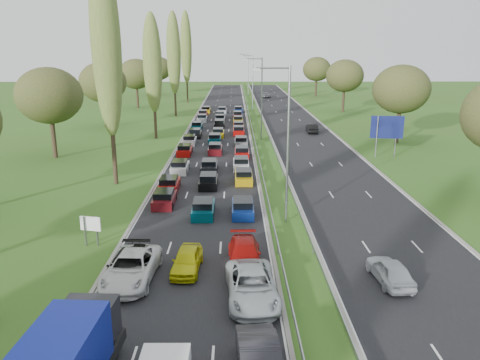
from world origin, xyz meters
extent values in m
plane|color=#35551A|center=(4.50, 80.00, 0.00)|extent=(260.00, 260.00, 0.00)
cube|color=black|center=(-2.25, 82.50, 0.00)|extent=(10.50, 215.00, 0.04)
cube|color=black|center=(11.25, 82.50, 0.00)|extent=(10.50, 215.00, 0.04)
cube|color=gray|center=(3.35, 82.50, 0.55)|extent=(0.06, 215.00, 0.32)
cube|color=gray|center=(5.65, 82.50, 0.55)|extent=(0.06, 215.00, 0.32)
cylinder|color=gray|center=(4.50, 43.00, 6.00)|extent=(0.18, 0.18, 12.00)
cylinder|color=gray|center=(4.50, 78.00, 6.00)|extent=(0.18, 0.18, 12.00)
cylinder|color=gray|center=(4.50, 113.00, 6.00)|extent=(0.18, 0.18, 12.00)
cylinder|color=gray|center=(4.50, 148.00, 6.00)|extent=(0.18, 0.18, 12.00)
cylinder|color=#2D2116|center=(-11.50, 54.00, 3.96)|extent=(0.44, 0.44, 7.92)
ellipsoid|color=#587130|center=(-11.50, 54.00, 13.64)|extent=(2.80, 2.80, 17.60)
cylinder|color=#2D2116|center=(-11.50, 79.00, 3.24)|extent=(0.44, 0.44, 6.48)
ellipsoid|color=#587130|center=(-11.50, 79.00, 11.16)|extent=(2.80, 2.80, 14.40)
cylinder|color=#2D2116|center=(-11.50, 104.00, 3.60)|extent=(0.44, 0.44, 7.20)
ellipsoid|color=#587130|center=(-11.50, 104.00, 12.40)|extent=(2.80, 2.80, 16.00)
cylinder|color=#2D2116|center=(-11.50, 129.00, 3.96)|extent=(0.44, 0.44, 7.92)
ellipsoid|color=#587130|center=(-11.50, 129.00, 13.64)|extent=(2.80, 2.80, 17.60)
cylinder|color=#2D2116|center=(-22.00, 66.00, 2.42)|extent=(0.56, 0.56, 4.84)
ellipsoid|color=#38471E|center=(-22.00, 66.00, 7.70)|extent=(8.00, 8.00, 6.80)
cylinder|color=#2D2116|center=(-22.00, 90.00, 2.42)|extent=(0.56, 0.56, 4.84)
ellipsoid|color=#38471E|center=(-22.00, 90.00, 7.70)|extent=(8.00, 8.00, 6.80)
cylinder|color=#2D2116|center=(-22.00, 118.00, 2.42)|extent=(0.56, 0.56, 4.84)
ellipsoid|color=#38471E|center=(-22.00, 118.00, 7.70)|extent=(8.00, 8.00, 6.80)
cylinder|color=#2D2116|center=(-22.00, 150.00, 2.42)|extent=(0.56, 0.56, 4.84)
ellipsoid|color=#38471E|center=(-22.00, 150.00, 7.70)|extent=(8.00, 8.00, 6.80)
cylinder|color=#2D2116|center=(24.00, 75.00, 2.42)|extent=(0.56, 0.56, 4.84)
ellipsoid|color=#38471E|center=(24.00, 75.00, 7.70)|extent=(8.00, 8.00, 6.80)
cylinder|color=#2D2116|center=(24.00, 110.00, 2.42)|extent=(0.56, 0.56, 4.84)
ellipsoid|color=#38471E|center=(24.00, 110.00, 7.70)|extent=(8.00, 8.00, 6.80)
cylinder|color=#2D2116|center=(24.00, 145.00, 2.42)|extent=(0.56, 0.56, 4.84)
ellipsoid|color=#38471E|center=(24.00, 145.00, 7.70)|extent=(8.00, 8.00, 6.80)
cube|color=#590F14|center=(-5.63, 47.20, 0.44)|extent=(1.75, 4.00, 0.80)
cube|color=#A50C0A|center=(-5.81, 51.60, 0.44)|extent=(1.75, 4.00, 0.80)
cube|color=silver|center=(-5.57, 58.57, 0.44)|extent=(1.75, 4.00, 0.80)
cube|color=#A50C0A|center=(-5.95, 67.49, 0.44)|extent=(1.75, 4.00, 0.80)
cube|color=silver|center=(-5.94, 74.30, 0.44)|extent=(1.75, 4.00, 0.80)
cube|color=black|center=(-5.55, 79.93, 0.44)|extent=(1.75, 4.00, 0.80)
cube|color=#053F4C|center=(-5.90, 87.15, 0.44)|extent=(1.75, 4.00, 0.80)
cube|color=#B2B7BC|center=(-5.60, 96.36, 0.44)|extent=(1.75, 4.00, 0.80)
cube|color=#A50C0A|center=(-5.89, 102.87, 0.44)|extent=(1.75, 4.00, 0.80)
cube|color=#BF990C|center=(-5.60, 109.04, 0.44)|extent=(1.75, 4.00, 0.80)
cube|color=#053F4C|center=(-2.08, 44.58, 0.44)|extent=(1.75, 4.00, 0.80)
cube|color=black|center=(-2.10, 52.81, 0.44)|extent=(1.75, 4.00, 0.80)
cube|color=black|center=(-2.33, 58.87, 0.44)|extent=(1.75, 4.00, 0.80)
cube|color=#590F14|center=(-2.05, 68.26, 0.44)|extent=(1.75, 4.00, 0.80)
cube|color=#053F4C|center=(-2.39, 75.38, 0.44)|extent=(1.75, 4.00, 0.80)
cube|color=#BF990C|center=(-2.06, 80.32, 0.44)|extent=(1.75, 4.00, 0.80)
cube|color=black|center=(-2.16, 89.24, 0.44)|extent=(1.75, 4.00, 0.80)
cube|color=#B2B7BC|center=(-2.22, 96.04, 0.44)|extent=(1.75, 4.00, 0.80)
cube|color=black|center=(-2.37, 100.59, 0.44)|extent=(1.75, 4.00, 0.80)
cube|color=#B2B7BC|center=(-2.15, 108.20, 0.44)|extent=(1.75, 4.00, 0.80)
cube|color=navy|center=(1.13, 44.72, 0.44)|extent=(1.75, 4.00, 0.80)
cube|color=#BF990C|center=(1.40, 54.46, 0.44)|extent=(1.75, 4.00, 0.80)
cube|color=silver|center=(1.20, 60.03, 0.44)|extent=(1.75, 4.00, 0.80)
cube|color=#A50C0A|center=(1.38, 66.09, 0.44)|extent=(1.75, 4.00, 0.80)
cube|color=slate|center=(1.38, 73.01, 0.44)|extent=(1.75, 4.00, 0.80)
cube|color=#A50C0A|center=(1.13, 82.37, 0.44)|extent=(1.75, 4.00, 0.80)
cube|color=#A50C0A|center=(1.16, 87.10, 0.44)|extent=(1.75, 4.00, 0.80)
cube|color=#BF990C|center=(1.11, 93.97, 0.44)|extent=(1.75, 4.00, 0.80)
cube|color=#590F14|center=(1.07, 100.97, 0.44)|extent=(1.75, 4.00, 0.80)
cube|color=navy|center=(1.29, 109.15, 0.44)|extent=(1.75, 4.00, 0.80)
imported|color=silver|center=(-5.56, 33.35, 0.83)|extent=(2.97, 5.93, 1.61)
imported|color=black|center=(-5.89, 33.66, 0.76)|extent=(2.32, 5.20, 1.48)
imported|color=#BABB0C|center=(-2.44, 34.58, 0.72)|extent=(1.89, 4.18, 1.39)
imported|color=#ACB3B6|center=(1.39, 31.12, 0.82)|extent=(3.02, 5.91, 1.60)
imported|color=#9A0C09|center=(1.08, 35.37, 0.74)|extent=(2.13, 5.01, 1.44)
imported|color=#B7BBC2|center=(9.49, 33.00, 0.73)|extent=(2.03, 4.31, 1.42)
imported|color=black|center=(13.07, 83.71, 0.75)|extent=(1.67, 4.48, 1.46)
imported|color=slate|center=(9.34, 141.56, 0.73)|extent=(2.65, 5.23, 1.42)
cube|color=black|center=(-5.80, 26.12, 1.57)|extent=(2.23, 2.01, 2.20)
cylinder|color=black|center=(-5.80, 25.92, 0.52)|extent=(1.92, 1.00, 1.00)
cylinder|color=gray|center=(-9.80, 38.53, 1.05)|extent=(0.16, 0.16, 2.10)
cylinder|color=gray|center=(-9.00, 38.53, 1.05)|extent=(0.16, 0.16, 2.10)
cube|color=white|center=(-9.40, 38.53, 1.60)|extent=(1.48, 0.45, 1.00)
cylinder|color=gray|center=(18.20, 65.75, 2.60)|extent=(0.16, 0.16, 5.20)
cylinder|color=gray|center=(20.60, 65.75, 2.60)|extent=(0.16, 0.16, 5.20)
cube|color=navy|center=(19.40, 65.75, 3.80)|extent=(3.98, 0.60, 2.80)
camera|label=1|loc=(0.49, 8.46, 13.08)|focal=35.00mm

